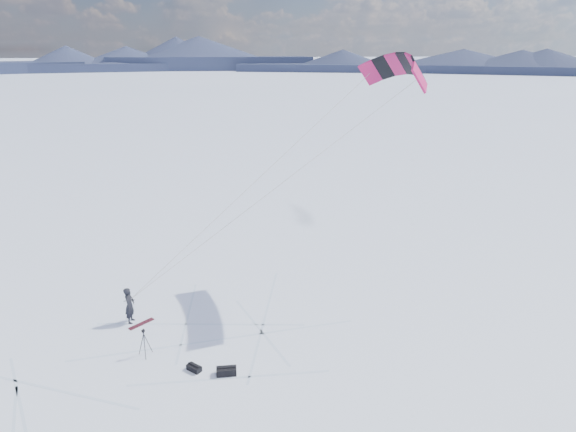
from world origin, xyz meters
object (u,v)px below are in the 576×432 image
object	(u,v)px
snowkiter	(132,322)
snowboard	(141,324)
gear_bag_a	(226,371)
gear_bag_b	(194,368)
tripod	(144,339)

from	to	relation	value
snowkiter	snowboard	size ratio (longest dim) A/B	1.40
snowkiter	gear_bag_a	distance (m)	6.94
snowkiter	gear_bag_b	xyz separation A→B (m)	(2.90, -4.86, 0.13)
snowboard	gear_bag_b	distance (m)	5.11
snowboard	gear_bag_b	world-z (taller)	gear_bag_b
tripod	gear_bag_b	distance (m)	2.78
snowboard	tripod	xyz separation A→B (m)	(0.30, -2.83, 0.86)
gear_bag_a	gear_bag_b	world-z (taller)	gear_bag_a
tripod	snowboard	bearing A→B (deg)	64.50
gear_bag_a	gear_bag_b	distance (m)	1.49
tripod	snowkiter	bearing A→B (deg)	72.56
snowkiter	gear_bag_b	bearing A→B (deg)	-134.71
snowkiter	tripod	size ratio (longest dim) A/B	1.43
gear_bag_a	gear_bag_b	bearing A→B (deg)	162.95
snowboard	gear_bag_a	xyz separation A→B (m)	(3.75, -5.12, 0.15)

